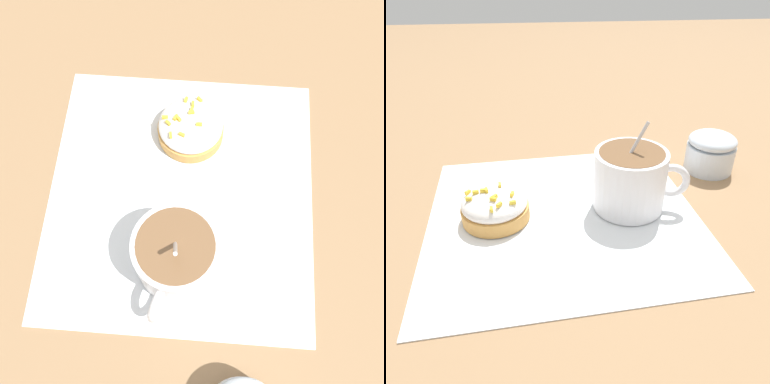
{
  "view_description": "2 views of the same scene",
  "coord_description": "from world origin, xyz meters",
  "views": [
    {
      "loc": [
        -0.19,
        -0.04,
        0.49
      ],
      "look_at": [
        -0.01,
        -0.01,
        0.04
      ],
      "focal_mm": 42.0,
      "sensor_mm": 36.0,
      "label": 1
    },
    {
      "loc": [
        0.02,
        0.37,
        0.27
      ],
      "look_at": [
        -0.02,
        0.01,
        0.04
      ],
      "focal_mm": 35.0,
      "sensor_mm": 36.0,
      "label": 2
    }
  ],
  "objects": [
    {
      "name": "ground_plane",
      "position": [
        0.0,
        0.0,
        0.0
      ],
      "size": [
        3.0,
        3.0,
        0.0
      ],
      "primitive_type": "plane",
      "color": "#93704C"
    },
    {
      "name": "paper_napkin",
      "position": [
        0.0,
        0.0,
        0.0
      ],
      "size": [
        0.34,
        0.33,
        0.0
      ],
      "color": "white",
      "rests_on": "ground_plane"
    },
    {
      "name": "coffee_cup",
      "position": [
        -0.08,
        -0.01,
        0.04
      ],
      "size": [
        0.11,
        0.09,
        0.11
      ],
      "color": "white",
      "rests_on": "paper_napkin"
    },
    {
      "name": "frosted_pastry",
      "position": [
        0.08,
        -0.0,
        0.02
      ],
      "size": [
        0.08,
        0.08,
        0.04
      ],
      "color": "#D19347",
      "rests_on": "paper_napkin"
    }
  ]
}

